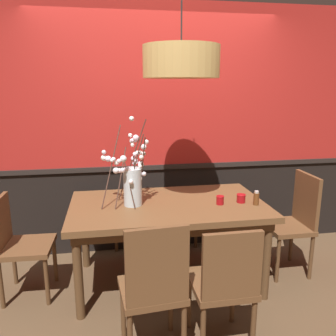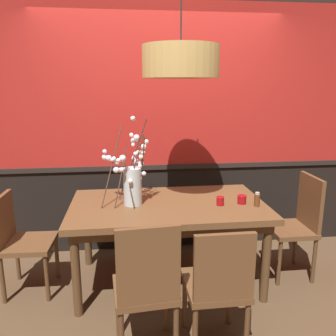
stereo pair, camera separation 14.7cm
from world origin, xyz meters
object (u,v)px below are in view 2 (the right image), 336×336
at_px(chair_head_east_end, 298,221).
at_px(chair_far_side_right, 181,197).
at_px(dining_table, 168,212).
at_px(chair_near_side_left, 147,285).
at_px(condiment_bottle, 257,200).
at_px(pendant_lamp, 181,62).
at_px(candle_holder_nearer_center, 220,201).
at_px(vase_with_blossoms, 132,181).
at_px(chair_head_west_end, 20,238).
at_px(candle_holder_nearer_edge, 242,199).
at_px(chair_near_side_right, 218,283).
at_px(chair_far_side_left, 138,197).

xyz_separation_m(chair_head_east_end, chair_far_side_right, (-0.98, 0.91, -0.03)).
bearing_deg(dining_table, chair_near_side_left, -105.07).
height_order(chair_head_east_end, condiment_bottle, chair_head_east_end).
xyz_separation_m(condiment_bottle, pendant_lamp, (-0.66, 0.09, 1.14)).
xyz_separation_m(chair_head_east_end, chair_near_side_left, (-1.48, -0.91, 0.00)).
bearing_deg(candle_holder_nearer_center, vase_with_blossoms, 170.28).
relative_size(chair_head_west_end, candle_holder_nearer_edge, 10.76).
height_order(dining_table, chair_near_side_right, chair_near_side_right).
xyz_separation_m(chair_far_side_left, candle_holder_nearer_edge, (0.89, -1.00, 0.27)).
bearing_deg(chair_near_side_right, condiment_bottle, 54.41).
bearing_deg(candle_holder_nearer_center, chair_near_side_right, -105.53).
xyz_separation_m(chair_head_east_end, candle_holder_nearer_center, (-0.79, -0.10, 0.26)).
height_order(chair_near_side_left, candle_holder_nearer_center, chair_near_side_left).
bearing_deg(candle_holder_nearer_edge, dining_table, 172.15).
height_order(dining_table, chair_head_east_end, chair_head_east_end).
bearing_deg(chair_far_side_left, vase_with_blossoms, -94.84).
bearing_deg(chair_head_east_end, condiment_bottle, -161.56).
xyz_separation_m(dining_table, candle_holder_nearer_center, (0.45, -0.11, 0.13)).
bearing_deg(candle_holder_nearer_edge, chair_near_side_right, -117.25).
bearing_deg(chair_near_side_left, chair_far_side_left, 89.68).
bearing_deg(chair_near_side_left, chair_head_west_end, 138.22).
relative_size(candle_holder_nearer_center, pendant_lamp, 0.10).
distance_m(chair_head_west_end, chair_near_side_left, 1.40).
xyz_separation_m(chair_head_west_end, pendant_lamp, (1.38, -0.09, 1.47)).
relative_size(chair_near_side_left, pendant_lamp, 1.29).
xyz_separation_m(chair_near_side_right, candle_holder_nearer_center, (0.22, 0.81, 0.29)).
distance_m(dining_table, candle_holder_nearer_center, 0.48).
xyz_separation_m(vase_with_blossoms, pendant_lamp, (0.41, -0.11, 0.99)).
bearing_deg(candle_holder_nearer_center, dining_table, 166.25).
relative_size(dining_table, candle_holder_nearer_edge, 20.85).
relative_size(chair_head_east_end, candle_holder_nearer_edge, 11.87).
xyz_separation_m(chair_head_west_end, candle_holder_nearer_edge, (1.94, -0.09, 0.30)).
xyz_separation_m(candle_holder_nearer_center, candle_holder_nearer_edge, (0.20, 0.02, -0.00)).
bearing_deg(chair_head_west_end, chair_far_side_left, 40.83).
bearing_deg(chair_near_side_left, chair_far_side_right, 74.47).
height_order(chair_head_east_end, chair_near_side_left, chair_near_side_left).
relative_size(chair_far_side_right, candle_holder_nearer_edge, 11.10).
distance_m(chair_far_side_right, candle_holder_nearer_center, 1.06).
bearing_deg(vase_with_blossoms, chair_near_side_left, -86.06).
xyz_separation_m(dining_table, condiment_bottle, (0.75, -0.17, 0.15)).
relative_size(chair_head_west_end, condiment_bottle, 7.02).
relative_size(chair_head_west_end, chair_near_side_left, 0.90).
height_order(condiment_bottle, pendant_lamp, pendant_lamp).
height_order(dining_table, vase_with_blossoms, vase_with_blossoms).
bearing_deg(dining_table, chair_head_west_end, 179.78).
relative_size(chair_head_east_end, pendant_lamp, 1.28).
height_order(chair_head_west_end, candle_holder_nearer_edge, chair_head_west_end).
distance_m(condiment_bottle, pendant_lamp, 1.32).
bearing_deg(chair_near_side_left, vase_with_blossoms, 93.94).
bearing_deg(chair_far_side_right, chair_near_side_left, -105.53).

